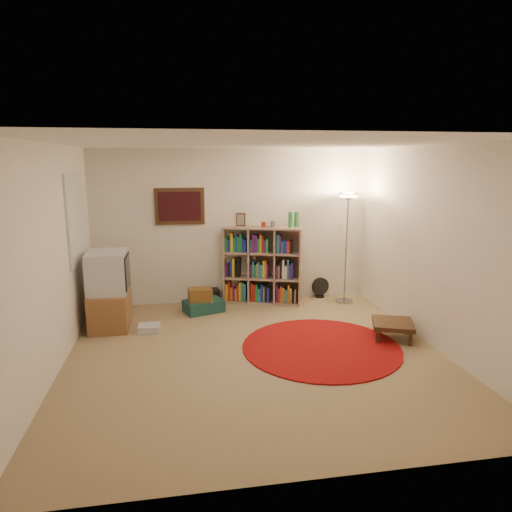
{
  "coord_description": "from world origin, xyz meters",
  "views": [
    {
      "loc": [
        -0.87,
        -5.1,
        2.32
      ],
      "look_at": [
        0.1,
        0.6,
        1.1
      ],
      "focal_mm": 32.0,
      "sensor_mm": 36.0,
      "label": 1
    }
  ],
  "objects": [
    {
      "name": "paper_towel",
      "position": [
        0.13,
        2.15,
        0.13
      ],
      "size": [
        0.14,
        0.14,
        0.25
      ],
      "rotation": [
        0.0,
        0.0,
        0.21
      ],
      "color": "white",
      "rests_on": "ground"
    },
    {
      "name": "floor_lamp",
      "position": [
        1.8,
        1.84,
        1.51
      ],
      "size": [
        0.39,
        0.39,
        1.81
      ],
      "rotation": [
        0.0,
        0.0,
        0.14
      ],
      "color": "#9A999D",
      "rests_on": "ground"
    },
    {
      "name": "bookshelf",
      "position": [
        0.44,
        2.07,
        0.61
      ],
      "size": [
        1.31,
        0.73,
        1.52
      ],
      "rotation": [
        0.0,
        0.0,
        -0.31
      ],
      "color": "#987765",
      "rests_on": "ground"
    },
    {
      "name": "dvd_box",
      "position": [
        -1.32,
        1.01,
        0.05
      ],
      "size": [
        0.3,
        0.25,
        0.1
      ],
      "rotation": [
        0.0,
        0.0,
        -0.03
      ],
      "color": "silver",
      "rests_on": "ground"
    },
    {
      "name": "duffel_bag",
      "position": [
        -0.44,
        2.12,
        0.12
      ],
      "size": [
        0.38,
        0.33,
        0.24
      ],
      "rotation": [
        0.0,
        0.0,
        0.13
      ],
      "color": "black",
      "rests_on": "ground"
    },
    {
      "name": "red_rug",
      "position": [
        0.85,
        0.08,
        0.01
      ],
      "size": [
        1.99,
        1.99,
        0.02
      ],
      "color": "maroon",
      "rests_on": "ground"
    },
    {
      "name": "wicker_basket",
      "position": [
        -0.58,
        1.7,
        0.29
      ],
      "size": [
        0.37,
        0.28,
        0.2
      ],
      "rotation": [
        0.0,
        0.0,
        0.09
      ],
      "color": "brown",
      "rests_on": "suitcase"
    },
    {
      "name": "suitcase",
      "position": [
        -0.54,
        1.72,
        0.09
      ],
      "size": [
        0.67,
        0.55,
        0.19
      ],
      "rotation": [
        0.0,
        0.0,
        0.36
      ],
      "color": "#153C36",
      "rests_on": "ground"
    },
    {
      "name": "floor_fan",
      "position": [
        1.49,
        2.16,
        0.17
      ],
      "size": [
        0.31,
        0.19,
        0.35
      ],
      "rotation": [
        0.0,
        0.0,
        0.23
      ],
      "color": "black",
      "rests_on": "ground"
    },
    {
      "name": "room",
      "position": [
        -0.05,
        0.05,
        1.26
      ],
      "size": [
        4.54,
        4.54,
        2.54
      ],
      "color": "#8D7452",
      "rests_on": "ground"
    },
    {
      "name": "tv_stand",
      "position": [
        -1.86,
        1.29,
        0.52
      ],
      "size": [
        0.53,
        0.74,
        1.08
      ],
      "rotation": [
        0.0,
        0.0,
        -0.0
      ],
      "color": "brown",
      "rests_on": "ground"
    },
    {
      "name": "side_table",
      "position": [
        1.86,
        0.21,
        0.2
      ],
      "size": [
        0.66,
        0.66,
        0.24
      ],
      "rotation": [
        0.0,
        0.0,
        -0.36
      ],
      "color": "#331F11",
      "rests_on": "ground"
    }
  ]
}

